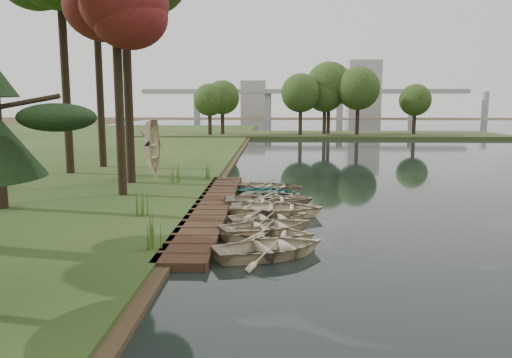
{
  "coord_description": "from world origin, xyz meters",
  "views": [
    {
      "loc": [
        0.92,
        -20.94,
        4.58
      ],
      "look_at": [
        0.24,
        1.36,
        1.21
      ],
      "focal_mm": 35.0,
      "sensor_mm": 36.0,
      "label": 1
    }
  ],
  "objects_px": {
    "boardwalk": "(212,208)",
    "rowboat_2": "(267,224)",
    "rowboat_0": "(271,245)",
    "rowboat_1": "(268,232)",
    "stored_rowboat": "(154,171)"
  },
  "relations": [
    {
      "from": "rowboat_1",
      "to": "rowboat_2",
      "type": "bearing_deg",
      "value": 8.62
    },
    {
      "from": "rowboat_1",
      "to": "boardwalk",
      "type": "bearing_deg",
      "value": 32.97
    },
    {
      "from": "boardwalk",
      "to": "rowboat_1",
      "type": "relative_size",
      "value": 5.12
    },
    {
      "from": "rowboat_1",
      "to": "stored_rowboat",
      "type": "distance_m",
      "value": 14.56
    },
    {
      "from": "rowboat_0",
      "to": "rowboat_2",
      "type": "bearing_deg",
      "value": -19.78
    },
    {
      "from": "rowboat_2",
      "to": "rowboat_1",
      "type": "bearing_deg",
      "value": 158.3
    },
    {
      "from": "boardwalk",
      "to": "rowboat_2",
      "type": "relative_size",
      "value": 4.72
    },
    {
      "from": "boardwalk",
      "to": "stored_rowboat",
      "type": "height_order",
      "value": "stored_rowboat"
    },
    {
      "from": "stored_rowboat",
      "to": "rowboat_0",
      "type": "bearing_deg",
      "value": -144.33
    },
    {
      "from": "rowboat_1",
      "to": "stored_rowboat",
      "type": "relative_size",
      "value": 0.93
    },
    {
      "from": "rowboat_1",
      "to": "rowboat_2",
      "type": "relative_size",
      "value": 0.92
    },
    {
      "from": "boardwalk",
      "to": "rowboat_1",
      "type": "height_order",
      "value": "rowboat_1"
    },
    {
      "from": "rowboat_2",
      "to": "stored_rowboat",
      "type": "bearing_deg",
      "value": 5.55
    },
    {
      "from": "rowboat_0",
      "to": "rowboat_1",
      "type": "bearing_deg",
      "value": -19.69
    },
    {
      "from": "boardwalk",
      "to": "rowboat_0",
      "type": "xyz_separation_m",
      "value": [
        2.52,
        -6.53,
        0.26
      ]
    }
  ]
}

